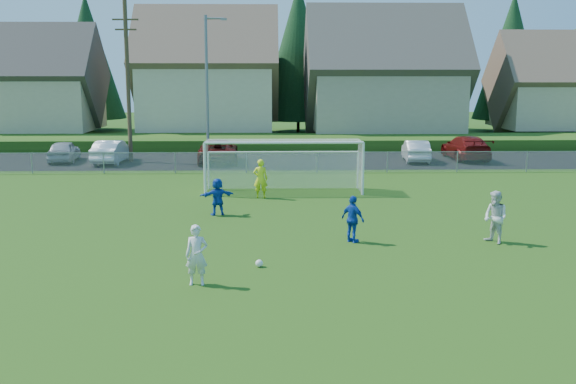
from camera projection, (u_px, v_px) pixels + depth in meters
name	position (u px, v px, depth m)	size (l,w,h in m)	color
ground	(296.00, 306.00, 16.48)	(160.00, 160.00, 0.00)	#193D0C
asphalt_lot	(280.00, 160.00, 43.53)	(60.00, 60.00, 0.00)	black
grass_embankment	(279.00, 142.00, 50.84)	(70.00, 6.00, 0.80)	#1E420F
soccer_ball	(259.00, 263.00, 19.73)	(0.22, 0.22, 0.22)	white
player_white_a	(197.00, 255.00, 17.98)	(0.60, 0.39, 1.64)	silver
player_white_b	(496.00, 217.00, 22.33)	(0.86, 0.67, 1.76)	silver
player_blue_a	(353.00, 219.00, 22.48)	(0.93, 0.39, 1.58)	#123EAE
player_blue_b	(218.00, 197.00, 26.81)	(1.38, 0.44, 1.48)	#123EAE
goalkeeper	(261.00, 179.00, 30.37)	(0.65, 0.42, 1.77)	yellow
car_a	(64.00, 151.00, 42.69)	(1.59, 3.96, 1.35)	#A7ABAE
car_b	(112.00, 152.00, 42.05)	(1.53, 4.38, 1.44)	silver
car_c	(218.00, 151.00, 42.35)	(2.40, 5.21, 1.45)	#500D09
car_f	(416.00, 151.00, 42.82)	(1.43, 4.10, 1.35)	silver
car_g	(466.00, 148.00, 43.72)	(2.17, 5.34, 1.55)	#690E0B
soccer_goal	(284.00, 157.00, 31.98)	(7.42, 1.90, 2.50)	white
chainlink_fence	(282.00, 162.00, 38.01)	(52.06, 0.06, 1.20)	gray
streetlight	(208.00, 85.00, 41.09)	(1.38, 0.18, 9.00)	slate
utility_pole	(128.00, 80.00, 41.89)	(1.60, 0.26, 10.00)	#473321
houses_row	(301.00, 51.00, 57.02)	(53.90, 11.45, 13.27)	tan
tree_row	(288.00, 58.00, 63.24)	(65.98, 12.36, 13.80)	#382616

